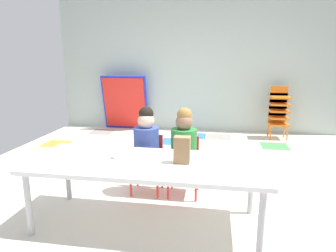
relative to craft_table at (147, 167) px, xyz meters
name	(u,v)px	position (x,y,z in m)	size (l,w,h in m)	color
ground_plane	(179,187)	(0.17, 0.80, -0.53)	(5.49, 5.53, 0.02)	silver
back_wall	(197,64)	(0.17, 3.56, 0.77)	(5.49, 0.10, 2.59)	#B2C1B7
craft_table	(147,167)	(0.00, 0.00, 0.00)	(1.94, 0.75, 0.56)	white
seated_child_near_camera	(147,142)	(-0.15, 0.61, 0.03)	(0.32, 0.32, 0.92)	red
seated_child_middle_seat	(184,144)	(0.24, 0.61, 0.03)	(0.34, 0.34, 0.92)	red
kid_chair_orange_stack	(279,109)	(1.65, 3.16, 0.00)	(0.32, 0.30, 0.92)	orange
folded_activity_table	(125,103)	(-1.24, 3.36, 0.02)	(0.90, 0.29, 1.09)	#1E33BF
paper_bag_brown	(182,150)	(0.29, 0.02, 0.15)	(0.13, 0.09, 0.22)	#9E754C
paper_plate_near_edge	(118,158)	(-0.26, 0.03, 0.05)	(0.18, 0.18, 0.01)	white
paper_plate_center_table	(147,158)	(-0.01, 0.07, 0.05)	(0.18, 0.18, 0.01)	white
donut_powdered_on_plate	(118,156)	(-0.26, 0.03, 0.07)	(0.11, 0.11, 0.03)	white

